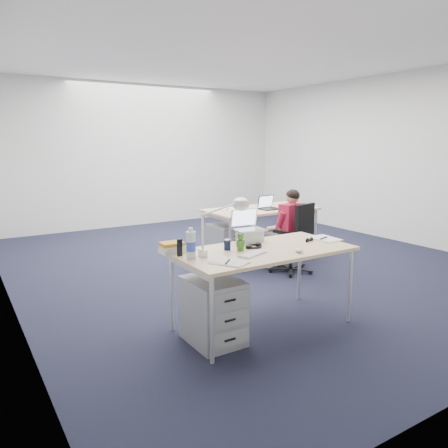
% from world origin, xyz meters
% --- Properties ---
extents(floor, '(7.00, 7.00, 0.00)m').
position_xyz_m(floor, '(0.00, 0.00, 0.00)').
color(floor, black).
rests_on(floor, ground).
extents(room, '(6.02, 7.02, 2.80)m').
position_xyz_m(room, '(0.00, 0.00, 1.71)').
color(room, silver).
rests_on(room, ground).
extents(desk_near, '(1.60, 0.80, 0.73)m').
position_xyz_m(desk_near, '(-1.10, -1.86, 0.68)').
color(desk_near, tan).
rests_on(desk_near, ground).
extents(desk_far, '(1.60, 0.80, 0.73)m').
position_xyz_m(desk_far, '(0.33, 0.09, 0.68)').
color(desk_far, tan).
rests_on(desk_far, ground).
extents(office_chair, '(0.70, 0.70, 0.91)m').
position_xyz_m(office_chair, '(0.25, -0.71, 0.26)').
color(office_chair, black).
rests_on(office_chair, ground).
extents(seated_person, '(0.38, 0.61, 1.07)m').
position_xyz_m(seated_person, '(0.23, -0.56, 0.54)').
color(seated_person, '#BA1A37').
rests_on(seated_person, ground).
extents(drawer_pedestal_near, '(0.40, 0.50, 0.55)m').
position_xyz_m(drawer_pedestal_near, '(-1.65, -1.89, 0.28)').
color(drawer_pedestal_near, gray).
rests_on(drawer_pedestal_near, ground).
extents(drawer_pedestal_far, '(0.40, 0.50, 0.55)m').
position_xyz_m(drawer_pedestal_far, '(-0.27, 0.07, 0.28)').
color(drawer_pedestal_far, gray).
rests_on(drawer_pedestal_far, ground).
extents(silver_laptop, '(0.31, 0.26, 0.30)m').
position_xyz_m(silver_laptop, '(-1.02, -1.52, 0.88)').
color(silver_laptop, silver).
rests_on(silver_laptop, desk_near).
extents(wireless_keyboard, '(0.30, 0.20, 0.01)m').
position_xyz_m(wireless_keyboard, '(-1.30, -1.96, 0.74)').
color(wireless_keyboard, white).
rests_on(wireless_keyboard, desk_near).
extents(computer_mouse, '(0.10, 0.12, 0.04)m').
position_xyz_m(computer_mouse, '(-0.91, -2.11, 0.75)').
color(computer_mouse, white).
rests_on(computer_mouse, desk_near).
extents(headphones, '(0.21, 0.18, 0.03)m').
position_xyz_m(headphones, '(-1.14, -1.76, 0.75)').
color(headphones, black).
rests_on(headphones, desk_near).
extents(can_koozie, '(0.07, 0.07, 0.10)m').
position_xyz_m(can_koozie, '(-1.40, -1.71, 0.78)').
color(can_koozie, '#121A3A').
rests_on(can_koozie, desk_near).
extents(water_bottle, '(0.10, 0.10, 0.26)m').
position_xyz_m(water_bottle, '(-1.80, -1.78, 0.86)').
color(water_bottle, silver).
rests_on(water_bottle, desk_near).
extents(bear_figurine, '(0.09, 0.08, 0.16)m').
position_xyz_m(bear_figurine, '(-1.31, -1.79, 0.81)').
color(bear_figurine, '#25671B').
rests_on(bear_figurine, desk_near).
extents(book_stack, '(0.23, 0.19, 0.09)m').
position_xyz_m(book_stack, '(-1.85, -1.54, 0.78)').
color(book_stack, silver).
rests_on(book_stack, desk_near).
extents(cordless_phone, '(0.04, 0.03, 0.15)m').
position_xyz_m(cordless_phone, '(-1.85, -1.68, 0.80)').
color(cordless_phone, black).
rests_on(cordless_phone, desk_near).
extents(papers_left, '(0.30, 0.34, 0.01)m').
position_xyz_m(papers_left, '(-1.61, -2.08, 0.73)').
color(papers_left, '#FBEB91').
rests_on(papers_left, desk_near).
extents(papers_right, '(0.21, 0.30, 0.01)m').
position_xyz_m(papers_right, '(-0.35, -1.86, 0.73)').
color(papers_right, '#FBEB91').
rests_on(papers_right, desk_near).
extents(sunglasses, '(0.12, 0.07, 0.03)m').
position_xyz_m(sunglasses, '(-0.55, -1.85, 0.74)').
color(sunglasses, black).
rests_on(sunglasses, desk_near).
extents(desk_lamp, '(0.46, 0.27, 0.49)m').
position_xyz_m(desk_lamp, '(-1.54, -1.78, 0.98)').
color(desk_lamp, silver).
rests_on(desk_lamp, desk_near).
extents(dark_laptop, '(0.31, 0.30, 0.20)m').
position_xyz_m(dark_laptop, '(0.39, -0.04, 0.83)').
color(dark_laptop, black).
rests_on(dark_laptop, desk_far).
extents(far_cup, '(0.08, 0.08, 0.10)m').
position_xyz_m(far_cup, '(0.97, 0.10, 0.78)').
color(far_cup, white).
rests_on(far_cup, desk_far).
extents(far_papers, '(0.26, 0.30, 0.01)m').
position_xyz_m(far_papers, '(-0.14, 0.23, 0.73)').
color(far_papers, white).
rests_on(far_papers, desk_far).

